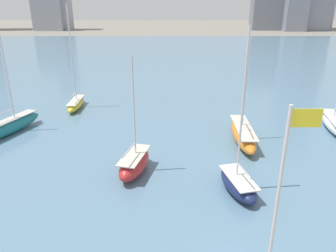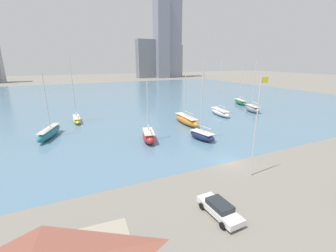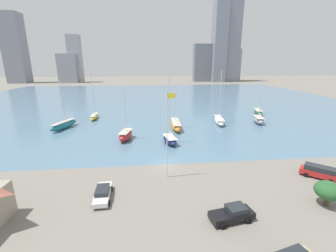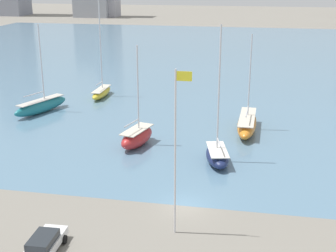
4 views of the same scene
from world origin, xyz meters
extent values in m
plane|color=gray|center=(0.00, 0.00, 0.00)|extent=(500.00, 500.00, 0.00)
cube|color=slate|center=(0.00, 70.00, 0.00)|extent=(180.00, 140.00, 0.00)
cylinder|color=silver|center=(-0.10, -4.45, 6.54)|extent=(0.14, 0.14, 13.07)
cube|color=yellow|center=(0.52, -4.45, 12.57)|extent=(1.10, 0.03, 0.70)
ellipsoid|color=orange|center=(4.71, 21.38, 0.99)|extent=(2.63, 10.66, 1.98)
cube|color=beige|center=(4.71, 21.38, 1.93)|extent=(2.15, 8.74, 0.10)
cube|color=#2D2D33|center=(4.71, 21.38, 0.45)|extent=(0.21, 1.91, 0.89)
cylinder|color=silver|center=(4.73, 22.17, 7.14)|extent=(0.18, 0.18, 10.31)
cylinder|color=silver|center=(4.67, 19.90, 3.08)|extent=(0.27, 4.55, 0.14)
ellipsoid|color=yellow|center=(-19.13, 34.41, 0.71)|extent=(1.77, 7.46, 1.40)
cube|color=beige|center=(-19.13, 34.41, 1.36)|extent=(1.46, 6.11, 0.10)
cube|color=#2D2D33|center=(-19.13, 34.41, 0.32)|extent=(0.16, 1.34, 0.63)
cylinder|color=silver|center=(-19.13, 34.97, 8.57)|extent=(0.18, 0.18, 14.33)
cylinder|color=silver|center=(-19.13, 33.54, 2.51)|extent=(0.15, 2.86, 0.14)
ellipsoid|color=#19234C|center=(1.92, 10.21, 0.80)|extent=(3.59, 6.39, 1.59)
cube|color=silver|center=(1.92, 10.21, 1.54)|extent=(2.94, 5.24, 0.10)
cube|color=#2D2D33|center=(1.92, 10.21, 0.36)|extent=(0.39, 1.09, 0.71)
cylinder|color=silver|center=(1.82, 10.65, 8.11)|extent=(0.18, 0.18, 13.03)
cylinder|color=silver|center=(2.11, 9.34, 2.69)|extent=(0.72, 2.64, 0.14)
ellipsoid|color=#B72828|center=(-7.81, 13.64, 1.04)|extent=(3.75, 6.62, 2.08)
cube|color=beige|center=(-7.81, 13.64, 2.03)|extent=(3.07, 5.43, 0.10)
cube|color=#2D2D33|center=(-7.81, 13.64, 0.47)|extent=(0.43, 1.13, 0.93)
cylinder|color=silver|center=(-7.69, 14.09, 6.94)|extent=(0.18, 0.18, 9.71)
cylinder|color=silver|center=(-8.10, 12.49, 3.18)|extent=(0.95, 3.25, 0.14)
ellipsoid|color=#1E757F|center=(-24.86, 24.24, 0.97)|extent=(5.12, 9.79, 1.94)
cube|color=#BCB7AD|center=(-24.86, 24.24, 1.89)|extent=(4.20, 8.03, 0.10)
cube|color=#2D2D33|center=(-24.86, 24.24, 0.44)|extent=(0.77, 1.71, 0.87)
cylinder|color=silver|center=(-24.60, 24.92, 7.28)|extent=(0.18, 0.18, 10.68)
cylinder|color=silver|center=(-25.26, 23.18, 3.04)|extent=(1.46, 3.54, 0.14)
cube|color=white|center=(-8.92, -9.22, 0.64)|extent=(2.03, 5.26, 0.60)
cube|color=#23282D|center=(-8.92, -9.22, 1.21)|extent=(1.72, 2.65, 0.55)
cylinder|color=black|center=(-9.92, -7.64, 0.34)|extent=(0.28, 0.68, 0.67)
cylinder|color=black|center=(-8.03, -7.57, 0.34)|extent=(0.28, 0.68, 0.67)
camera|label=1|loc=(-4.44, -15.42, 16.59)|focal=35.00mm
camera|label=2|loc=(-21.56, -24.17, 14.76)|focal=24.00mm
camera|label=3|loc=(-3.03, -35.43, 17.08)|focal=24.00mm
camera|label=4|loc=(5.44, -36.33, 19.58)|focal=50.00mm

